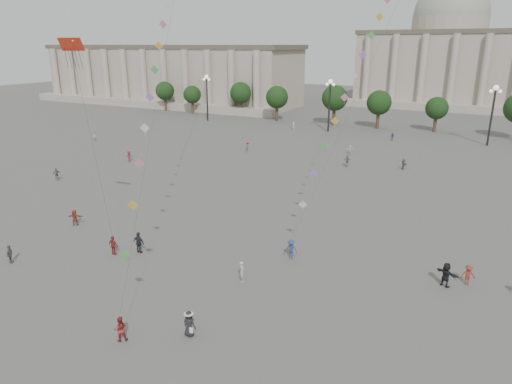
% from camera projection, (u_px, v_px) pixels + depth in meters
% --- Properties ---
extents(ground, '(360.00, 360.00, 0.00)m').
position_uv_depth(ground, '(193.00, 324.00, 29.76)').
color(ground, '#4F4C4A').
rests_on(ground, ground).
extents(hall_west, '(84.00, 26.22, 17.20)m').
position_uv_depth(hall_west, '(168.00, 75.00, 139.36)').
color(hall_west, '#AA9C8E').
rests_on(hall_west, ground).
extents(hall_central, '(48.30, 34.30, 35.50)m').
position_uv_depth(hall_central, '(445.00, 55.00, 134.21)').
color(hall_central, '#AA9C8E').
rests_on(hall_central, ground).
extents(tree_row, '(137.12, 5.12, 8.00)m').
position_uv_depth(tree_row, '(412.00, 105.00, 93.80)').
color(tree_row, '#3C2B1E').
rests_on(tree_row, ground).
extents(lamp_post_far_west, '(2.00, 0.90, 10.65)m').
position_uv_depth(lamp_post_far_west, '(207.00, 89.00, 106.32)').
color(lamp_post_far_west, '#262628').
rests_on(lamp_post_far_west, ground).
extents(lamp_post_mid_west, '(2.00, 0.90, 10.65)m').
position_uv_depth(lamp_post_mid_west, '(330.00, 96.00, 93.08)').
color(lamp_post_mid_west, '#262628').
rests_on(lamp_post_mid_west, ground).
extents(lamp_post_mid_east, '(2.00, 0.90, 10.65)m').
position_uv_depth(lamp_post_mid_east, '(493.00, 104.00, 79.83)').
color(lamp_post_mid_east, '#262628').
rests_on(lamp_post_mid_east, ground).
extents(person_crowd_0, '(0.94, 0.70, 1.48)m').
position_uv_depth(person_crowd_0, '(392.00, 136.00, 86.25)').
color(person_crowd_0, navy).
rests_on(person_crowd_0, ground).
extents(person_crowd_1, '(1.11, 1.11, 1.82)m').
position_uv_depth(person_crowd_1, '(95.00, 136.00, 85.88)').
color(person_crowd_1, silver).
rests_on(person_crowd_1, ground).
extents(person_crowd_2, '(0.88, 1.24, 1.73)m').
position_uv_depth(person_crowd_2, '(129.00, 156.00, 70.48)').
color(person_crowd_2, maroon).
rests_on(person_crowd_2, ground).
extents(person_crowd_3, '(1.84, 1.30, 1.92)m').
position_uv_depth(person_crowd_3, '(446.00, 275.00, 34.11)').
color(person_crowd_3, black).
rests_on(person_crowd_3, ground).
extents(person_crowd_4, '(1.48, 1.04, 1.54)m').
position_uv_depth(person_crowd_4, '(350.00, 149.00, 75.45)').
color(person_crowd_4, white).
rests_on(person_crowd_4, ground).
extents(person_crowd_8, '(1.16, 0.88, 1.60)m').
position_uv_depth(person_crowd_8, '(468.00, 275.00, 34.38)').
color(person_crowd_8, maroon).
rests_on(person_crowd_8, ground).
extents(person_crowd_10, '(0.71, 0.76, 1.76)m').
position_uv_depth(person_crowd_10, '(294.00, 126.00, 96.46)').
color(person_crowd_10, silver).
rests_on(person_crowd_10, ground).
extents(person_crowd_12, '(1.28, 1.49, 1.62)m').
position_uv_depth(person_crowd_12, '(404.00, 164.00, 66.15)').
color(person_crowd_12, slate).
rests_on(person_crowd_12, ground).
extents(person_crowd_13, '(0.67, 0.73, 1.67)m').
position_uv_depth(person_crowd_13, '(242.00, 271.00, 34.84)').
color(person_crowd_13, '#BBBBB6').
rests_on(person_crowd_13, ground).
extents(person_crowd_16, '(1.15, 0.77, 1.82)m').
position_uv_depth(person_crowd_16, '(347.00, 161.00, 67.58)').
color(person_crowd_16, slate).
rests_on(person_crowd_16, ground).
extents(person_crowd_17, '(1.21, 1.39, 1.87)m').
position_uv_depth(person_crowd_17, '(248.00, 147.00, 76.82)').
color(person_crowd_17, '#9F462B').
rests_on(person_crowd_17, ground).
extents(person_crowd_19, '(0.83, 1.09, 1.72)m').
position_uv_depth(person_crowd_19, '(57.00, 174.00, 60.71)').
color(person_crowd_19, slate).
rests_on(person_crowd_19, ground).
extents(tourist_0, '(1.04, 0.48, 1.74)m').
position_uv_depth(tourist_0, '(113.00, 245.00, 39.27)').
color(tourist_0, maroon).
rests_on(tourist_0, ground).
extents(tourist_2, '(1.59, 1.06, 1.65)m').
position_uv_depth(tourist_2, '(75.00, 217.00, 45.73)').
color(tourist_2, '#9F3B2B').
rests_on(tourist_2, ground).
extents(tourist_3, '(0.84, 1.01, 1.61)m').
position_uv_depth(tourist_3, '(10.00, 254.00, 37.80)').
color(tourist_3, slate).
rests_on(tourist_3, ground).
extents(tourist_4, '(1.14, 0.48, 1.93)m').
position_uv_depth(tourist_4, '(139.00, 243.00, 39.58)').
color(tourist_4, '#222227').
rests_on(tourist_4, ground).
extents(kite_flyer_0, '(1.01, 1.00, 1.64)m').
position_uv_depth(kite_flyer_0, '(120.00, 329.00, 27.83)').
color(kite_flyer_0, maroon).
rests_on(kite_flyer_0, ground).
extents(kite_flyer_1, '(1.20, 0.77, 1.75)m').
position_uv_depth(kite_flyer_1, '(291.00, 249.00, 38.50)').
color(kite_flyer_1, navy).
rests_on(kite_flyer_1, ground).
extents(hat_person, '(0.85, 0.60, 1.71)m').
position_uv_depth(hat_person, '(189.00, 323.00, 28.29)').
color(hat_person, black).
rests_on(hat_person, ground).
extents(dragon_kite, '(2.76, 0.88, 16.46)m').
position_uv_depth(dragon_kite, '(73.00, 55.00, 36.60)').
color(dragon_kite, red).
rests_on(dragon_kite, ground).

